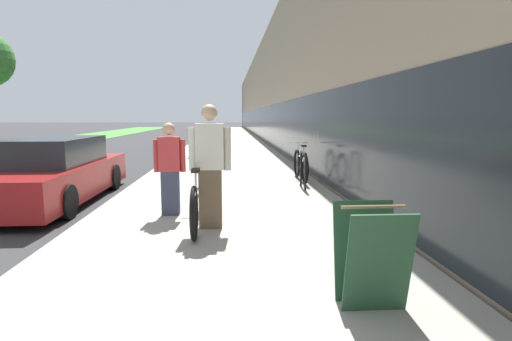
% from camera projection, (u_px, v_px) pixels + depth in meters
% --- Properties ---
extents(sidewalk_slab, '(4.64, 70.00, 0.11)m').
position_uv_depth(sidewalk_slab, '(228.00, 143.00, 25.11)').
color(sidewalk_slab, '#A39E8E').
rests_on(sidewalk_slab, ground).
extents(storefront_facade, '(10.01, 70.00, 6.90)m').
position_uv_depth(storefront_facade, '(316.00, 96.00, 33.06)').
color(storefront_facade, gray).
rests_on(storefront_facade, ground).
extents(lawn_strip, '(4.81, 70.00, 0.03)m').
position_uv_depth(lawn_strip, '(63.00, 141.00, 28.27)').
color(lawn_strip, '#478438').
rests_on(lawn_strip, ground).
extents(tandem_bicycle, '(0.52, 2.73, 0.93)m').
position_uv_depth(tandem_bicycle, '(199.00, 197.00, 6.26)').
color(tandem_bicycle, black).
rests_on(tandem_bicycle, sidewalk_slab).
extents(person_rider, '(0.62, 0.24, 1.82)m').
position_uv_depth(person_rider, '(210.00, 167.00, 5.86)').
color(person_rider, brown).
rests_on(person_rider, sidewalk_slab).
extents(person_bystander, '(0.52, 0.21, 1.54)m').
position_uv_depth(person_bystander, '(170.00, 169.00, 6.64)').
color(person_bystander, '#33384C').
rests_on(person_bystander, sidewalk_slab).
extents(bike_rack_hoop, '(0.05, 0.60, 0.84)m').
position_uv_depth(bike_rack_hoop, '(303.00, 166.00, 9.11)').
color(bike_rack_hoop, black).
rests_on(bike_rack_hoop, sidewalk_slab).
extents(cruiser_bike_nearest, '(0.52, 1.89, 0.96)m').
position_uv_depth(cruiser_bike_nearest, '(301.00, 165.00, 10.26)').
color(cruiser_bike_nearest, black).
rests_on(cruiser_bike_nearest, sidewalk_slab).
extents(sandwich_board_sign, '(0.56, 0.56, 0.90)m').
position_uv_depth(sandwich_board_sign, '(371.00, 256.00, 3.45)').
color(sandwich_board_sign, '#23472D').
rests_on(sandwich_board_sign, sidewalk_slab).
extents(parked_sedan_curbside, '(1.78, 4.70, 1.32)m').
position_uv_depth(parked_sedan_curbside, '(53.00, 173.00, 8.10)').
color(parked_sedan_curbside, maroon).
rests_on(parked_sedan_curbside, ground).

